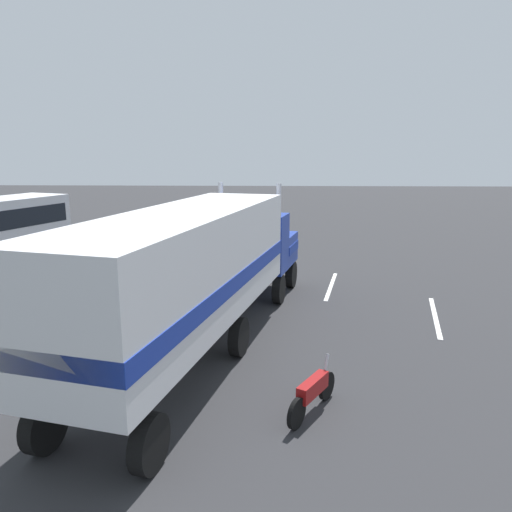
{
  "coord_description": "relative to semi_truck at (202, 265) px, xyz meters",
  "views": [
    {
      "loc": [
        -19.81,
        -1.02,
        5.63
      ],
      "look_at": [
        -1.26,
        -0.36,
        1.6
      ],
      "focal_mm": 34.13,
      "sensor_mm": 36.0,
      "label": 1
    }
  ],
  "objects": [
    {
      "name": "semi_truck",
      "position": [
        0.0,
        0.0,
        0.0
      ],
      "size": [
        14.34,
        5.83,
        4.5
      ],
      "color": "#193399",
      "rests_on": "ground_plane"
    },
    {
      "name": "person_bystander",
      "position": [
        0.98,
        2.14,
        -1.63
      ],
      "size": [
        0.38,
        0.48,
        1.63
      ],
      "color": "#2D3347",
      "rests_on": "ground_plane"
    },
    {
      "name": "ground_plane",
      "position": [
        6.7,
        -0.96,
        -2.52
      ],
      "size": [
        120.0,
        120.0,
        0.0
      ],
      "primitive_type": "plane",
      "color": "#2D2D30"
    },
    {
      "name": "lane_stripe_near",
      "position": [
        6.9,
        -4.46,
        -2.52
      ],
      "size": [
        4.34,
        1.07,
        0.01
      ],
      "primitive_type": "cube",
      "rotation": [
        0.0,
        0.0,
        -0.21
      ],
      "color": "silver",
      "rests_on": "ground_plane"
    },
    {
      "name": "lane_stripe_mid",
      "position": [
        3.1,
        -7.62,
        -2.52
      ],
      "size": [
        4.31,
        1.2,
        0.01
      ],
      "primitive_type": "cube",
      "rotation": [
        0.0,
        0.0,
        -0.24
      ],
      "color": "silver",
      "rests_on": "ground_plane"
    },
    {
      "name": "motorcycle",
      "position": [
        -3.36,
        -2.87,
        -2.04
      ],
      "size": [
        1.86,
        1.18,
        1.12
      ],
      "color": "black",
      "rests_on": "ground_plane"
    }
  ]
}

